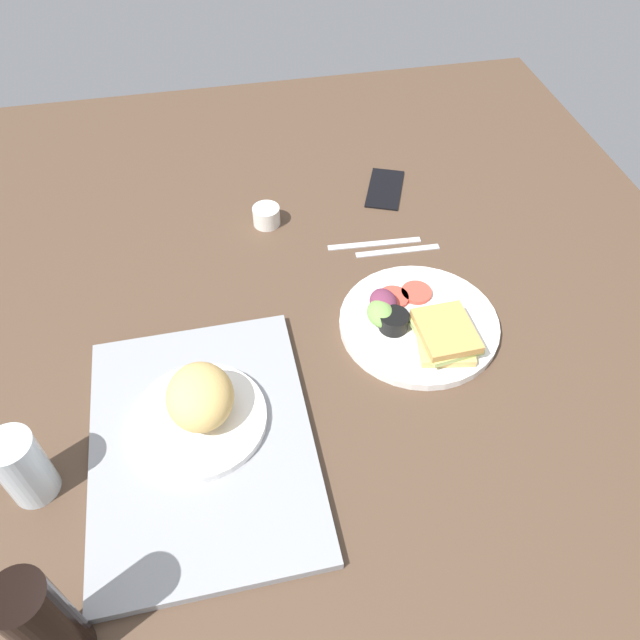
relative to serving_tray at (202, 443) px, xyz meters
The scene contains 10 objects.
ground_plane 29.70cm from the serving_tray, 56.94° to the right, with size 190.00×150.00×3.00cm, color #4C3828.
serving_tray is the anchor object (origin of this frame).
bread_plate_near 5.78cm from the serving_tray, ahead, with size 20.69×20.69×9.35cm.
plate_with_salad 42.15cm from the serving_tray, 67.61° to the right, with size 28.15×28.15×5.40cm.
drinking_glass 24.61cm from the serving_tray, 95.46° to the left, with size 6.65×6.65×12.25cm, color silver.
soda_bottle 31.79cm from the serving_tray, 144.28° to the left, with size 6.40×6.40×18.69cm, color black.
espresso_cup 53.32cm from the serving_tray, 18.61° to the right, with size 5.60×5.60×4.00cm, color silver.
fork 55.32cm from the serving_tray, 48.42° to the right, with size 17.00×1.40×0.50cm, color #B7B7BC.
knife 54.54cm from the serving_tray, 43.27° to the right, with size 19.00×1.40×0.50cm, color #B7B7BC.
cell_phone 72.26cm from the serving_tray, 37.85° to the right, with size 14.40×7.20×0.80cm, color black.
Camera 1 is at (-67.11, 16.91, 82.50)cm, focal length 34.64 mm.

